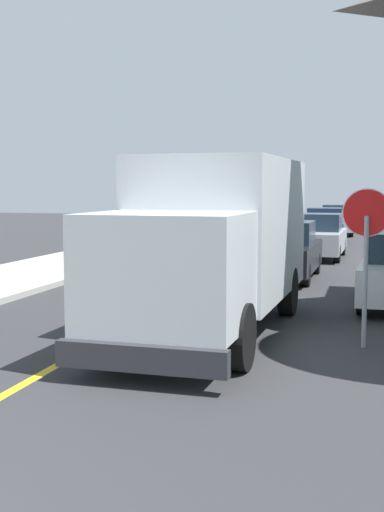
% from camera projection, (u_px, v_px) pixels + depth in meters
% --- Properties ---
extents(centre_line_yellow, '(0.16, 56.00, 0.01)m').
position_uv_depth(centre_line_yellow, '(145.00, 316.00, 14.21)').
color(centre_line_yellow, gold).
rests_on(centre_line_yellow, ground).
extents(box_truck, '(2.62, 7.25, 3.20)m').
position_uv_depth(box_truck, '(215.00, 236.00, 12.54)').
color(box_truck, silver).
rests_on(box_truck, ground).
extents(parked_car_near, '(1.86, 4.43, 1.67)m').
position_uv_depth(parked_car_near, '(284.00, 252.00, 19.90)').
color(parked_car_near, black).
rests_on(parked_car_near, ground).
extents(parked_car_mid, '(1.89, 4.44, 1.67)m').
position_uv_depth(parked_car_mid, '(319.00, 237.00, 25.61)').
color(parked_car_mid, '#B7B7BC').
rests_on(parked_car_mid, ground).
extents(parked_car_far, '(1.98, 4.47, 1.67)m').
position_uv_depth(parked_car_far, '(324.00, 226.00, 32.51)').
color(parked_car_far, '#2D4793').
rests_on(parked_car_far, ground).
extents(parked_car_furthest, '(1.82, 4.41, 1.67)m').
position_uv_depth(parked_car_furthest, '(338.00, 221.00, 38.07)').
color(parked_car_furthest, silver).
rests_on(parked_car_furthest, ground).
extents(stop_sign, '(0.80, 0.10, 2.65)m').
position_uv_depth(stop_sign, '(366.00, 237.00, 11.26)').
color(stop_sign, gray).
rests_on(stop_sign, ground).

